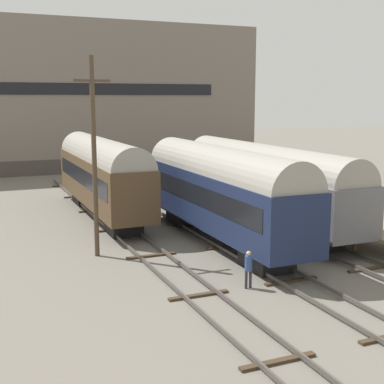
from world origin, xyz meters
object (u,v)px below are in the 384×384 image
train_car_navy (220,188)px  utility_pole (94,155)px  train_car_brown (102,172)px  train_car_grey (264,179)px  bench (329,207)px  person_worker (248,266)px

train_car_navy → utility_pole: size_ratio=1.56×
train_car_brown → utility_pole: 9.55m
train_car_grey → train_car_brown: bearing=144.9°
train_car_brown → train_car_grey: size_ratio=0.87×
train_car_navy → bench: train_car_navy is taller
person_worker → utility_pole: (-4.79, 7.16, 4.17)m
train_car_brown → bench: size_ratio=11.13×
utility_pole → train_car_brown: bearing=74.6°
bench → person_worker: bearing=-144.1°
train_car_navy → utility_pole: bearing=179.3°
person_worker → train_car_navy: bearing=73.4°
train_car_grey → bench: 4.42m
train_car_navy → bench: 7.08m
person_worker → utility_pole: utility_pole is taller
train_car_navy → person_worker: (-2.11, -7.08, -2.07)m
train_car_navy → train_car_brown: 10.08m
train_car_brown → person_worker: bearing=-81.9°
train_car_navy → bench: (6.90, -0.55, -1.48)m
train_car_brown → train_car_navy: bearing=-64.0°
person_worker → utility_pole: size_ratio=0.16×
train_car_navy → person_worker: 7.67m
train_car_navy → train_car_grey: train_car_navy is taller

